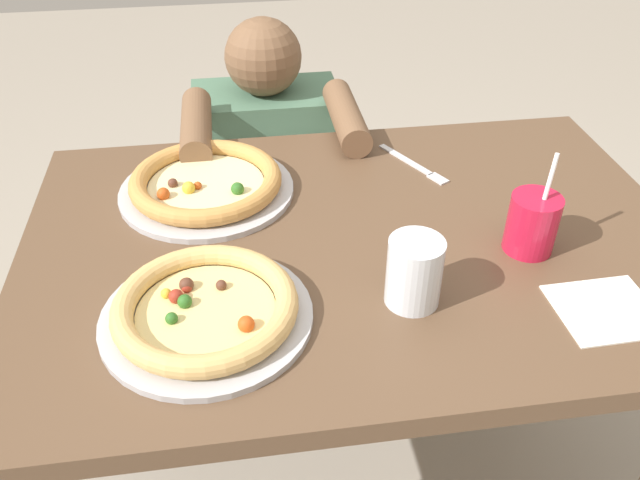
{
  "coord_description": "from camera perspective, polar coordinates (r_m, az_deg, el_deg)",
  "views": [
    {
      "loc": [
        -0.21,
        -0.94,
        1.46
      ],
      "look_at": [
        -0.07,
        -0.04,
        0.78
      ],
      "focal_mm": 36.45,
      "sensor_mm": 36.0,
      "label": 1
    }
  ],
  "objects": [
    {
      "name": "pizza_far",
      "position": [
        1.32,
        -9.97,
        4.89
      ],
      "size": [
        0.35,
        0.35,
        0.05
      ],
      "color": "#B7B7BC",
      "rests_on": "dining_table"
    },
    {
      "name": "water_cup_clear",
      "position": [
        1.03,
        8.26,
        -2.75
      ],
      "size": [
        0.09,
        0.09,
        0.12
      ],
      "color": "silver",
      "rests_on": "dining_table"
    },
    {
      "name": "diner_seated",
      "position": [
        1.89,
        -4.32,
        3.62
      ],
      "size": [
        0.42,
        0.52,
        0.95
      ],
      "color": "#333847",
      "rests_on": "ground"
    },
    {
      "name": "ground_plane",
      "position": [
        1.75,
        2.38,
        -19.92
      ],
      "size": [
        8.0,
        8.0,
        0.0
      ],
      "primitive_type": "plane",
      "color": "#9E9384"
    },
    {
      "name": "pizza_near",
      "position": [
        1.02,
        -10.0,
        -6.02
      ],
      "size": [
        0.33,
        0.33,
        0.05
      ],
      "color": "#B7B7BC",
      "rests_on": "dining_table"
    },
    {
      "name": "fork",
      "position": [
        1.42,
        8.38,
        6.49
      ],
      "size": [
        0.11,
        0.19,
        0.0
      ],
      "color": "silver",
      "rests_on": "dining_table"
    },
    {
      "name": "paper_napkin",
      "position": [
        1.13,
        23.82,
        -5.63
      ],
      "size": [
        0.16,
        0.15,
        0.0
      ],
      "primitive_type": "cube",
      "rotation": [
        0.0,
        0.0,
        0.03
      ],
      "color": "white",
      "rests_on": "dining_table"
    },
    {
      "name": "dining_table",
      "position": [
        1.27,
        3.09,
        -3.91
      ],
      "size": [
        1.22,
        0.83,
        0.75
      ],
      "color": "brown",
      "rests_on": "ground"
    },
    {
      "name": "drink_cup_colored",
      "position": [
        1.19,
        18.13,
        1.4
      ],
      "size": [
        0.09,
        0.09,
        0.19
      ],
      "color": "red",
      "rests_on": "dining_table"
    }
  ]
}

